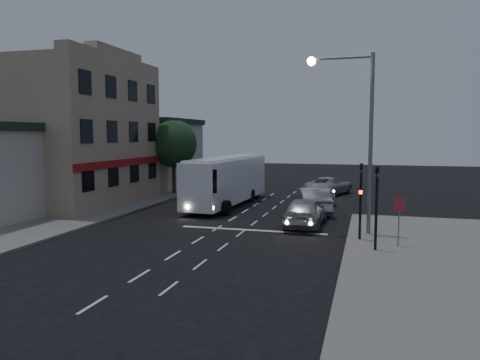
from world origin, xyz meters
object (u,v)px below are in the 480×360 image
(car_suv, at_px, (305,212))
(streetlight, at_px, (358,122))
(car_sedan_a, at_px, (312,200))
(street_tree, at_px, (173,142))
(tour_bus, at_px, (227,179))
(traffic_signal_main, at_px, (361,192))
(car_sedan_b, at_px, (317,192))
(car_sedan_c, at_px, (329,186))
(regulatory_sign, at_px, (399,214))
(traffic_signal_side, at_px, (377,198))

(car_suv, xyz_separation_m, streetlight, (2.76, -1.60, 4.90))
(streetlight, bearing_deg, car_sedan_a, 115.18)
(street_tree, bearing_deg, tour_bus, -37.85)
(traffic_signal_main, relative_size, street_tree, 0.66)
(car_sedan_b, xyz_separation_m, car_sedan_c, (0.52, 4.67, 0.01))
(tour_bus, bearing_deg, regulatory_sign, -39.43)
(tour_bus, xyz_separation_m, regulatory_sign, (11.21, -10.37, -0.30))
(car_suv, xyz_separation_m, traffic_signal_main, (3.02, -3.02, 1.59))
(car_suv, xyz_separation_m, street_tree, (-12.79, 11.22, 3.66))
(car_sedan_b, height_order, traffic_signal_main, traffic_signal_main)
(car_sedan_c, distance_m, street_tree, 13.84)
(regulatory_sign, bearing_deg, traffic_signal_main, 149.16)
(car_sedan_a, xyz_separation_m, regulatory_sign, (4.89, -8.68, 0.76))
(car_sedan_b, relative_size, traffic_signal_main, 1.26)
(car_suv, distance_m, traffic_signal_main, 4.56)
(traffic_signal_side, bearing_deg, tour_bus, 132.02)
(traffic_signal_main, distance_m, streetlight, 3.61)
(car_sedan_c, distance_m, regulatory_sign, 19.16)
(car_sedan_b, height_order, traffic_signal_side, traffic_signal_side)
(tour_bus, height_order, traffic_signal_side, traffic_signal_side)
(car_sedan_a, height_order, streetlight, streetlight)
(tour_bus, distance_m, car_sedan_b, 7.14)
(car_sedan_c, relative_size, traffic_signal_side, 1.34)
(traffic_signal_main, bearing_deg, car_sedan_c, 99.38)
(traffic_signal_main, height_order, regulatory_sign, traffic_signal_main)
(tour_bus, distance_m, car_sedan_a, 6.63)
(car_suv, xyz_separation_m, car_sedan_b, (-0.40, 9.87, -0.09))
(car_sedan_b, xyz_separation_m, streetlight, (3.17, -11.47, 4.99))
(car_sedan_a, height_order, car_sedan_b, car_sedan_a)
(car_sedan_a, bearing_deg, car_sedan_c, -108.04)
(car_sedan_c, bearing_deg, traffic_signal_side, 119.73)
(regulatory_sign, height_order, streetlight, streetlight)
(car_suv, bearing_deg, streetlight, 151.69)
(car_sedan_b, relative_size, traffic_signal_side, 1.26)
(car_sedan_c, relative_size, regulatory_sign, 2.49)
(traffic_signal_main, height_order, streetlight, streetlight)
(streetlight, bearing_deg, regulatory_sign, -51.25)
(streetlight, bearing_deg, traffic_signal_main, -79.80)
(car_sedan_c, height_order, streetlight, streetlight)
(traffic_signal_main, xyz_separation_m, regulatory_sign, (1.70, -1.01, -0.82))
(car_sedan_b, relative_size, regulatory_sign, 2.34)
(car_suv, relative_size, streetlight, 0.54)
(tour_bus, bearing_deg, car_sedan_b, 33.52)
(traffic_signal_side, bearing_deg, streetlight, 105.70)
(traffic_signal_main, height_order, street_tree, street_tree)
(car_sedan_c, bearing_deg, tour_bus, 70.46)
(car_sedan_a, relative_size, traffic_signal_side, 1.24)
(traffic_signal_main, distance_m, street_tree, 21.38)
(traffic_signal_side, distance_m, regulatory_sign, 1.61)
(car_suv, bearing_deg, traffic_signal_main, 136.74)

